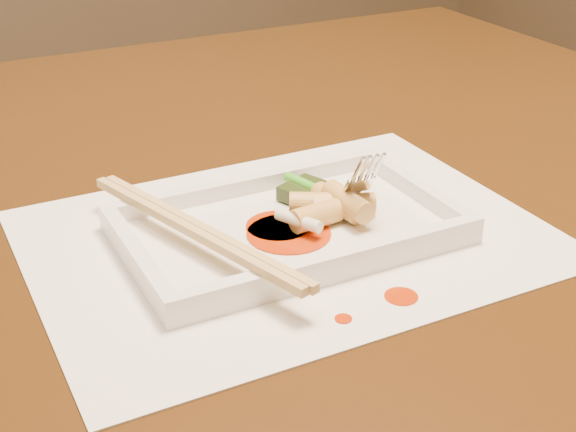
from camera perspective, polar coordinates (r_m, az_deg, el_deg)
name	(u,v)px	position (r m, az deg, el deg)	size (l,w,h in m)	color
table	(125,280)	(0.79, -11.50, -4.46)	(1.40, 0.90, 0.75)	black
placemat	(288,237)	(0.64, 0.00, -1.49)	(0.40, 0.30, 0.00)	white
sauce_splatter_a	(401,296)	(0.57, 8.05, -5.68)	(0.02, 0.02, 0.00)	#BB2D05
sauce_splatter_b	(343,319)	(0.54, 3.96, -7.29)	(0.01, 0.01, 0.00)	#BB2D05
plate_base	(288,232)	(0.64, 0.00, -1.12)	(0.26, 0.16, 0.01)	white
plate_rim_far	(249,184)	(0.69, -2.80, 2.28)	(0.26, 0.01, 0.01)	white
plate_rim_near	(335,262)	(0.58, 3.37, -3.27)	(0.26, 0.01, 0.01)	white
plate_rim_left	(136,255)	(0.59, -10.73, -2.77)	(0.01, 0.14, 0.01)	white
plate_rim_right	(417,189)	(0.69, 9.18, 1.93)	(0.01, 0.14, 0.01)	white
veg_piece	(303,191)	(0.68, 1.09, 1.81)	(0.04, 0.03, 0.01)	black
scallion_white	(299,221)	(0.62, 0.76, -0.32)	(0.01, 0.01, 0.04)	#EAEACC
scallion_green	(322,192)	(0.66, 2.44, 1.70)	(0.01, 0.01, 0.09)	green
chopstick_a	(190,230)	(0.60, -7.00, -1.01)	(0.01, 0.24, 0.01)	tan
chopstick_b	(200,228)	(0.60, -6.29, -0.84)	(0.01, 0.24, 0.01)	tan
fork	(355,118)	(0.65, 4.79, 6.96)	(0.09, 0.10, 0.14)	silver
sauce_blob_0	(289,234)	(0.62, 0.05, -1.26)	(0.07, 0.07, 0.00)	#BB2D05
sauce_blob_1	(278,226)	(0.64, -0.68, -0.71)	(0.05, 0.05, 0.00)	#BB2D05
rice_cake_0	(316,216)	(0.63, 2.00, 0.01)	(0.02, 0.02, 0.04)	#D9BB65
rice_cake_1	(314,204)	(0.65, 1.87, 0.88)	(0.02, 0.02, 0.04)	#D9BB65
rice_cake_2	(348,202)	(0.64, 4.26, 1.03)	(0.02, 0.02, 0.05)	#D9BB65
rice_cake_3	(343,204)	(0.65, 3.95, 0.86)	(0.02, 0.02, 0.05)	#D9BB65
rice_cake_4	(338,203)	(0.65, 3.57, 0.95)	(0.02, 0.02, 0.05)	#D9BB65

